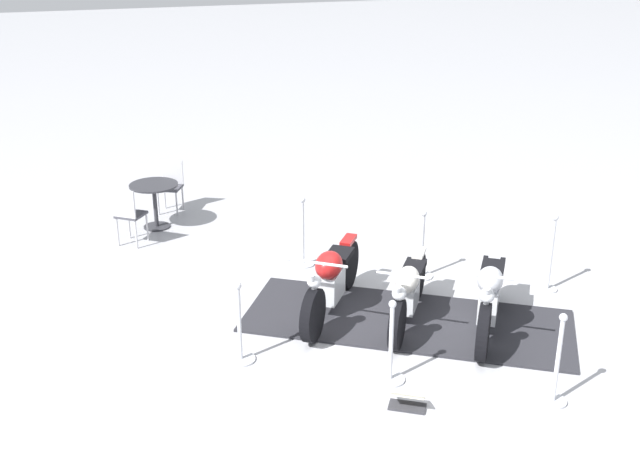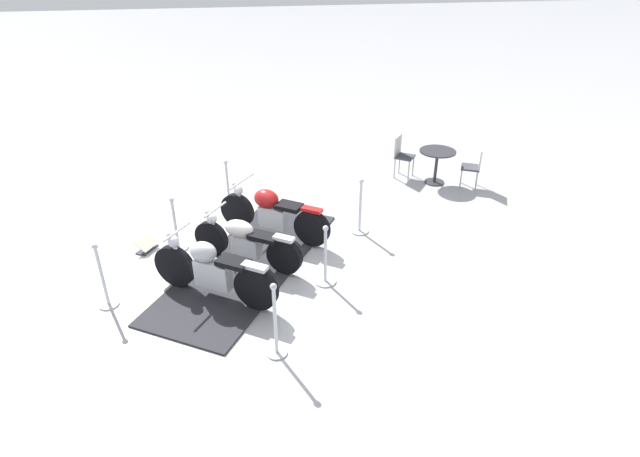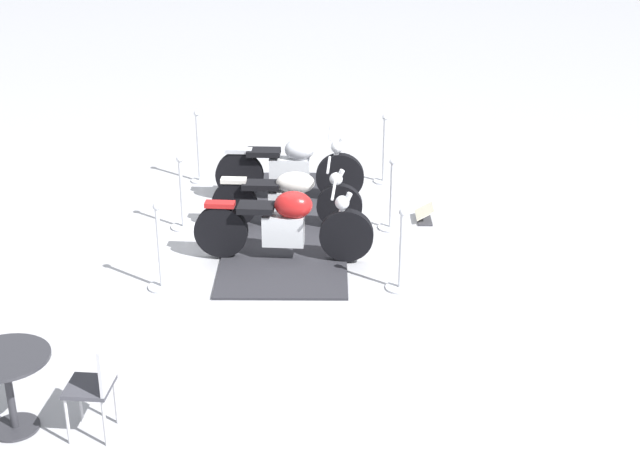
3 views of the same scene
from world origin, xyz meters
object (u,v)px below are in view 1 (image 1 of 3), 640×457
Objects in this scene: stanchion_right_rear at (556,373)px; stanchion_right_mid at (391,357)px; stanchion_left_rear at (550,263)px; info_placard at (407,402)px; cafe_chair_near_table at (128,212)px; cafe_table at (154,195)px; stanchion_left_front at (303,244)px; stanchion_right_front at (240,337)px; motorcycle_chrome at (489,297)px; motorcycle_cream at (408,291)px; motorcycle_maroon at (331,280)px; stanchion_left_mid at (422,257)px; cafe_chair_across_table at (171,183)px.

stanchion_right_rear reaches higher than stanchion_right_mid.
stanchion_left_rear is 3.70m from info_placard.
stanchion_left_rear is 6.51m from cafe_chair_near_table.
cafe_table is (-6.21, -1.88, 0.52)m from info_placard.
stanchion_left_front is 1.06× the size of stanchion_right_front.
motorcycle_chrome is 1.83× the size of stanchion_right_mid.
motorcycle_cream is at bearing -81.80° from info_placard.
cafe_chair_near_table is (-5.55, -2.38, 0.50)m from info_placard.
motorcycle_maroon reaches higher than info_placard.
stanchion_left_mid is at bearing 57.68° from stanchion_left_front.
stanchion_right_rear reaches higher than stanchion_right_front.
info_placard is (0.56, -0.03, -0.24)m from stanchion_right_mid.
cafe_table is at bearing -161.32° from stanchion_right_mid.
stanchion_left_front is at bearing 179.91° from stanchion_right_mid.
stanchion_left_front reaches higher than info_placard.
motorcycle_chrome is 1.80× the size of stanchion_right_front.
stanchion_right_front is 4.71m from cafe_table.
stanchion_left_front is (-2.19, -0.74, -0.13)m from motorcycle_cream.
motorcycle_maroon is 2.33m from info_placard.
stanchion_right_mid is 5.97m from cafe_table.
motorcycle_cream is 1.60× the size of stanchion_left_front.
motorcycle_maroon is at bearing -94.96° from stanchion_left_rear.
stanchion_left_mid is 2.35× the size of info_placard.
stanchion_right_mid is at bearing -64.55° from stanchion_left_rear.
cafe_table is at bearing -139.86° from stanchion_left_front.
stanchion_right_rear is 1.80m from stanchion_right_mid.
cafe_table is (-4.47, -2.66, 0.12)m from motorcycle_cream.
cafe_chair_across_table is (-3.00, -1.54, 0.19)m from stanchion_left_front.
cafe_chair_near_table is at bearing -154.25° from stanchion_right_mid.
motorcycle_chrome is at bearing 84.16° from stanchion_right_front.
stanchion_left_front is at bearing -160.74° from stanchion_right_rear.
cafe_chair_across_table is (-4.65, -1.42, 0.02)m from motorcycle_maroon.
info_placard is at bearing -27.70° from stanchion_left_mid.
stanchion_right_front reaches higher than cafe_chair_across_table.
stanchion_left_mid is (-1.77, -0.08, -0.19)m from motorcycle_chrome.
stanchion_left_front reaches higher than stanchion_right_rear.
stanchion_left_front is 3.94m from info_placard.
stanchion_left_mid is at bearing 115.45° from stanchion_right_front.
stanchion_left_mid is at bearing 179.91° from stanchion_right_rear.
stanchion_left_front is at bearing 54.35° from cafe_chair_across_table.
stanchion_left_front is 1.35× the size of cafe_table.
motorcycle_chrome is 2.04× the size of cafe_chair_across_table.
stanchion_right_mid is at bearing -61.02° from info_placard.
cafe_chair_across_table is (-1.39, 0.87, -0.04)m from cafe_chair_near_table.
cafe_table is (-2.27, -1.92, 0.25)m from stanchion_left_front.
info_placard is at bearing -0.55° from stanchion_left_front.
stanchion_left_rear is at bearing -85.82° from cafe_chair_near_table.
stanchion_left_front reaches higher than cafe_chair_near_table.
motorcycle_chrome is 1.65m from stanchion_left_rear.
stanchion_right_front reaches higher than cafe_table.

